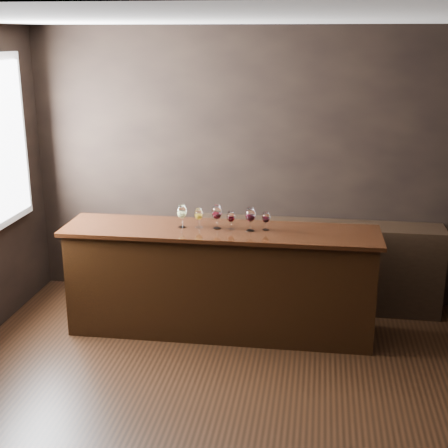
# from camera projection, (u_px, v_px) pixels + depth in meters

# --- Properties ---
(ground) EXTENTS (5.00, 5.00, 0.00)m
(ground) POSITION_uv_depth(u_px,v_px,m) (242.00, 413.00, 4.65)
(ground) COLOR black
(ground) RESTS_ON ground
(room_shell) EXTENTS (5.02, 4.52, 2.81)m
(room_shell) POSITION_uv_depth(u_px,v_px,m) (213.00, 172.00, 4.26)
(room_shell) COLOR black
(room_shell) RESTS_ON ground
(bar_counter) EXTENTS (2.80, 0.64, 0.98)m
(bar_counter) POSITION_uv_depth(u_px,v_px,m) (220.00, 283.00, 5.81)
(bar_counter) COLOR black
(bar_counter) RESTS_ON ground
(bar_top) EXTENTS (2.89, 0.71, 0.04)m
(bar_top) POSITION_uv_depth(u_px,v_px,m) (220.00, 231.00, 5.66)
(bar_top) COLOR black
(bar_top) RESTS_ON bar_counter
(back_bar_shelf) EXTENTS (2.48, 0.40, 0.89)m
(back_bar_shelf) POSITION_uv_depth(u_px,v_px,m) (316.00, 265.00, 6.36)
(back_bar_shelf) COLOR black
(back_bar_shelf) RESTS_ON ground
(glass_white) EXTENTS (0.09, 0.09, 0.21)m
(glass_white) POSITION_uv_depth(u_px,v_px,m) (182.00, 212.00, 5.67)
(glass_white) COLOR white
(glass_white) RESTS_ON bar_top
(glass_amber) EXTENTS (0.08, 0.08, 0.18)m
(glass_amber) POSITION_uv_depth(u_px,v_px,m) (199.00, 215.00, 5.67)
(glass_amber) COLOR white
(glass_amber) RESTS_ON bar_top
(glass_red_a) EXTENTS (0.09, 0.09, 0.22)m
(glass_red_a) POSITION_uv_depth(u_px,v_px,m) (217.00, 213.00, 5.63)
(glass_red_a) COLOR white
(glass_red_a) RESTS_ON bar_top
(glass_red_b) EXTENTS (0.07, 0.07, 0.17)m
(glass_red_b) POSITION_uv_depth(u_px,v_px,m) (231.00, 217.00, 5.61)
(glass_red_b) COLOR white
(glass_red_b) RESTS_ON bar_top
(glass_red_c) EXTENTS (0.09, 0.09, 0.21)m
(glass_red_c) POSITION_uv_depth(u_px,v_px,m) (251.00, 215.00, 5.56)
(glass_red_c) COLOR white
(glass_red_c) RESTS_ON bar_top
(glass_red_d) EXTENTS (0.07, 0.07, 0.17)m
(glass_red_d) POSITION_uv_depth(u_px,v_px,m) (266.00, 218.00, 5.60)
(glass_red_d) COLOR white
(glass_red_d) RESTS_ON bar_top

